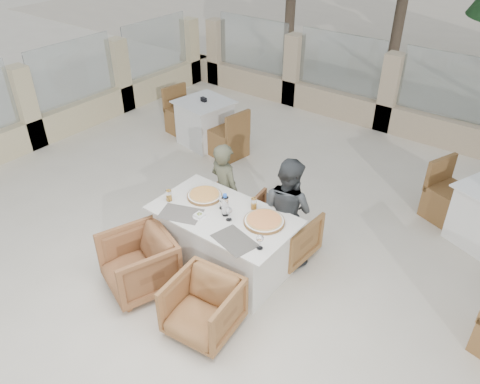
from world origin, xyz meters
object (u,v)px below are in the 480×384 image
Objects in this scene: armchair_near_right at (203,307)px; wine_glass_centre at (222,201)px; dining_table at (224,241)px; water_bottle at (225,205)px; armchair_far_right at (285,234)px; bg_table_a at (205,123)px; beer_glass_right at (254,204)px; diner_left at (225,191)px; olive_dish at (199,215)px; armchair_near_left at (139,263)px; wine_glass_corner at (260,241)px; wine_glass_near at (229,213)px; diner_right at (287,210)px; pizza_left at (204,195)px; armchair_far_left at (233,210)px; beer_glass_left at (169,196)px; pizza_right at (264,220)px.

wine_glass_centre is at bearing 112.04° from armchair_near_right.
dining_table is 5.94× the size of water_bottle.
bg_table_a is at bearing -27.58° from armchair_far_right.
beer_glass_right is 3.21m from bg_table_a.
diner_left is (-0.44, 0.53, -0.27)m from water_bottle.
olive_dish is 1.13m from armchair_far_right.
olive_dish is at bearing 125.97° from armchair_near_right.
wine_glass_centre is at bearing -143.98° from beer_glass_right.
beer_glass_right is 0.18× the size of armchair_near_left.
wine_glass_corner is 0.25× the size of armchair_near_left.
bg_table_a is (-2.30, 2.27, -0.52)m from water_bottle.
wine_glass_near is 0.14× the size of diner_right.
pizza_left is (-0.38, 0.13, 0.41)m from dining_table.
armchair_far_left is (-0.57, 0.35, -0.54)m from beer_glass_right.
water_bottle reaches higher than beer_glass_left.
pizza_right is at bearing 97.08° from diner_right.
bg_table_a is at bearing 135.32° from water_bottle.
wine_glass_near is at bearing -104.92° from beer_glass_right.
armchair_far_right is at bearing 53.95° from olive_dish.
armchair_far_left is at bearing 139.58° from wine_glass_corner.
wine_glass_centre is at bearing -172.93° from pizza_right.
water_bottle is 1.10m from armchair_near_right.
diner_left is (-0.84, -0.10, 0.33)m from armchair_far_right.
water_bottle is 2.02× the size of beer_glass_left.
dining_table is at bearing 109.91° from armchair_near_right.
pizza_left reaches higher than olive_dish.
wine_glass_near reaches higher than pizza_left.
beer_glass_left reaches higher than bg_table_a.
bg_table_a is at bearing 134.88° from wine_glass_centre.
beer_glass_left is 0.99× the size of beer_glass_right.
armchair_near_right is at bearing -91.76° from pizza_right.
beer_glass_left reaches higher than dining_table.
wine_glass_corner is 0.86m from armchair_near_right.
beer_glass_right is 0.21× the size of armchair_far_left.
armchair_far_right is at bearing 172.61° from armchair_far_left.
pizza_right is (0.44, 0.14, 0.41)m from dining_table.
wine_glass_near is 0.28× the size of armchair_near_right.
bg_table_a reaches higher than armchair_far_right.
armchair_far_right is (-0.02, 0.49, -0.49)m from pizza_right.
pizza_left reaches higher than dining_table.
pizza_left is 0.83m from pizza_right.
armchair_far_left is (-1.02, 0.87, -0.57)m from wine_glass_corner.
armchair_near_left reaches higher than armchair_near_right.
wine_glass_near reaches higher than armchair_near_left.
olive_dish is at bearing -131.65° from dining_table.
bg_table_a is (-1.61, 2.44, -0.45)m from beer_glass_left.
armchair_far_right is at bearing 104.54° from wine_glass_corner.
water_bottle is 0.30m from olive_dish.
armchair_far_right is at bearing -51.40° from diner_right.
beer_glass_right reaches higher than armchair_near_left.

